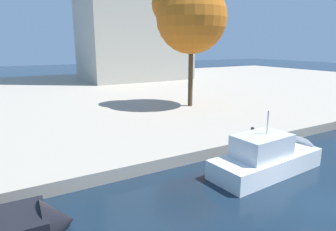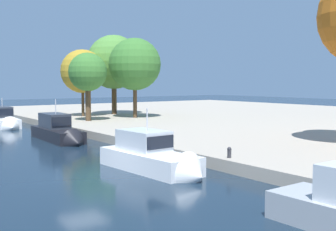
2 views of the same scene
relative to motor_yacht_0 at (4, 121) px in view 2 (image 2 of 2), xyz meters
name	(u,v)px [view 2 (image 2 of 2)]	position (x,y,z in m)	size (l,w,h in m)	color
ground_plane	(83,176)	(30.01, -3.58, -0.62)	(220.00, 220.00, 0.00)	#142333
motor_yacht_0	(4,121)	(0.00, 0.00, 0.00)	(9.81, 3.11, 4.24)	white
motor_yacht_1	(59,134)	(15.32, 0.76, 0.00)	(9.09, 2.55, 4.53)	black
motor_yacht_2	(155,161)	(31.25, 0.38, 0.02)	(8.20, 3.02, 4.55)	white
mooring_bollard_0	(229,152)	(33.50, 4.20, 0.47)	(0.26, 0.26, 0.65)	#2D2D33
tree_0	(88,73)	(6.17, 8.01, 5.62)	(4.57, 4.46, 7.90)	#4C3823
tree_1	(134,64)	(5.48, 14.61, 6.95)	(6.59, 6.59, 10.04)	#4C3823
tree_2	(114,62)	(-1.15, 15.33, 7.47)	(7.53, 7.53, 11.05)	#4C3823
tree_3	(83,71)	(-0.36, 10.32, 6.05)	(5.73, 5.85, 8.79)	#4C3823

